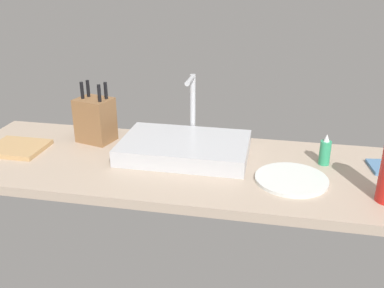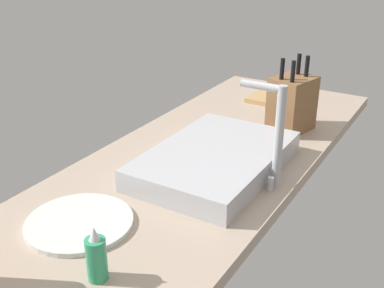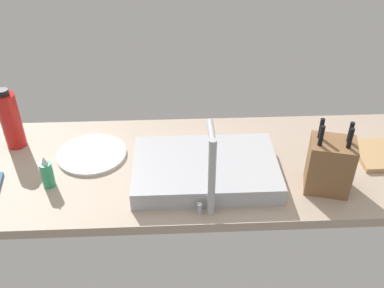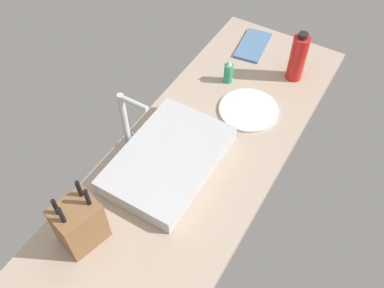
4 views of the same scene
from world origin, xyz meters
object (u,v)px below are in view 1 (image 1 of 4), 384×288
object	(u,v)px
cutting_board	(18,148)
soap_bottle	(325,152)
dinner_plate	(291,179)
sink_basin	(185,148)
knife_block	(95,120)
faucet	(193,103)

from	to	relation	value
cutting_board	soap_bottle	distance (cm)	120.65
dinner_plate	sink_basin	bearing A→B (deg)	161.12
dinner_plate	soap_bottle	bearing A→B (deg)	53.53
knife_block	cutting_board	distance (cm)	32.80
sink_basin	dinner_plate	size ratio (longest dim) A/B	1.95
sink_basin	soap_bottle	distance (cm)	52.91
knife_block	dinner_plate	distance (cm)	83.90
soap_bottle	sink_basin	bearing A→B (deg)	-177.48
sink_basin	knife_block	size ratio (longest dim) A/B	1.94
sink_basin	dinner_plate	world-z (taller)	sink_basin
sink_basin	faucet	world-z (taller)	faucet
knife_block	soap_bottle	distance (cm)	92.89
sink_basin	dinner_plate	xyz separation A→B (cm)	(40.79, -13.95, -2.56)
cutting_board	soap_bottle	bearing A→B (deg)	4.99
cutting_board	dinner_plate	distance (cm)	108.24
faucet	cutting_board	xyz separation A→B (cm)	(-67.02, -25.08, -15.17)
sink_basin	faucet	xyz separation A→B (cm)	(-0.27, 16.92, 12.91)
faucet	cutting_board	size ratio (longest dim) A/B	1.29
sink_basin	dinner_plate	bearing A→B (deg)	-18.88
cutting_board	faucet	bearing A→B (deg)	20.52
knife_block	dinner_plate	size ratio (longest dim) A/B	1.00
cutting_board	soap_bottle	size ratio (longest dim) A/B	1.80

